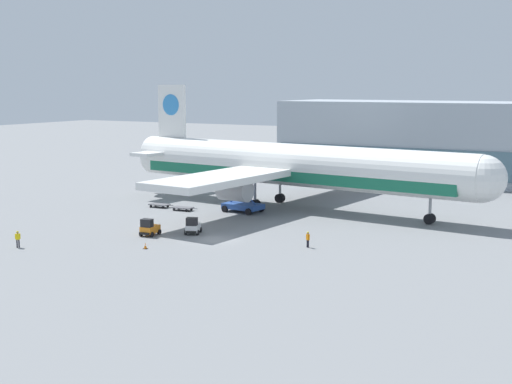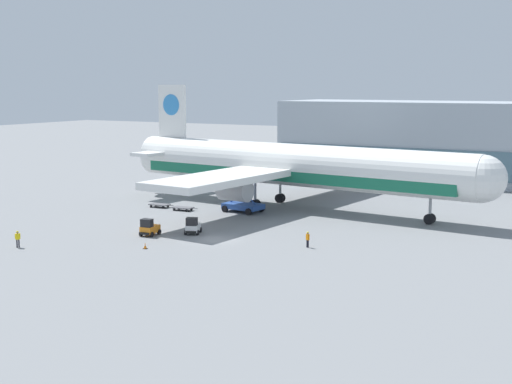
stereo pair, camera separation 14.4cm
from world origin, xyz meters
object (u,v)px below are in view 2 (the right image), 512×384
(baggage_dolly_second, at_px, (183,208))
(ground_crew_far, at_px, (308,238))
(airplane_main, at_px, (288,166))
(baggage_dolly_lead, at_px, (160,205))
(ground_crew_near, at_px, (18,238))
(baggage_tug_foreground, at_px, (149,228))
(baggage_tug_mid, at_px, (193,226))
(traffic_cone_near, at_px, (145,246))
(scissor_lift_loader, at_px, (243,198))

(baggage_dolly_second, distance_m, ground_crew_far, 27.12)
(airplane_main, xyz_separation_m, baggage_dolly_lead, (-15.90, -8.38, -5.45))
(ground_crew_near, bearing_deg, baggage_tug_foreground, -5.00)
(airplane_main, height_order, baggage_dolly_second, airplane_main)
(baggage_dolly_lead, bearing_deg, ground_crew_far, -27.22)
(baggage_tug_mid, height_order, ground_crew_far, baggage_tug_mid)
(traffic_cone_near, bearing_deg, airplane_main, 86.30)
(baggage_tug_mid, bearing_deg, baggage_dolly_lead, -153.98)
(baggage_dolly_lead, bearing_deg, ground_crew_near, -89.52)
(scissor_lift_loader, distance_m, baggage_dolly_second, 8.45)
(baggage_tug_foreground, bearing_deg, traffic_cone_near, 28.21)
(airplane_main, distance_m, baggage_dolly_second, 15.59)
(airplane_main, xyz_separation_m, scissor_lift_loader, (-3.88, -5.79, -3.89))
(scissor_lift_loader, bearing_deg, baggage_dolly_lead, -162.29)
(baggage_dolly_second, bearing_deg, baggage_tug_foreground, -72.14)
(airplane_main, relative_size, ground_crew_far, 33.97)
(airplane_main, distance_m, baggage_dolly_lead, 18.78)
(baggage_dolly_lead, relative_size, ground_crew_far, 2.19)
(baggage_tug_mid, xyz_separation_m, baggage_dolly_second, (-9.83, 12.17, -0.49))
(baggage_tug_mid, bearing_deg, airplane_main, 153.08)
(baggage_tug_foreground, distance_m, ground_crew_near, 14.29)
(baggage_dolly_second, height_order, traffic_cone_near, traffic_cone_near)
(airplane_main, distance_m, ground_crew_near, 38.68)
(baggage_dolly_lead, bearing_deg, baggage_tug_mid, -45.42)
(baggage_dolly_second, xyz_separation_m, ground_crew_near, (-2.37, -26.88, 0.68))
(ground_crew_far, height_order, traffic_cone_near, ground_crew_far)
(baggage_dolly_lead, distance_m, baggage_dolly_second, 4.33)
(scissor_lift_loader, height_order, traffic_cone_near, scissor_lift_loader)
(baggage_dolly_second, bearing_deg, baggage_tug_mid, -54.62)
(scissor_lift_loader, bearing_deg, traffic_cone_near, -79.73)
(ground_crew_far, relative_size, traffic_cone_near, 2.62)
(airplane_main, relative_size, scissor_lift_loader, 10.62)
(baggage_tug_foreground, xyz_separation_m, baggage_tug_mid, (3.83, 3.13, 0.00))
(baggage_tug_foreground, bearing_deg, ground_crew_far, 94.57)
(scissor_lift_loader, xyz_separation_m, ground_crew_near, (-10.09, -29.96, -0.88))
(airplane_main, height_order, traffic_cone_near, airplane_main)
(baggage_tug_mid, relative_size, traffic_cone_near, 4.27)
(airplane_main, distance_m, traffic_cone_near, 30.25)
(baggage_dolly_lead, relative_size, baggage_dolly_second, 1.00)
(baggage_tug_mid, bearing_deg, scissor_lift_loader, 165.78)
(airplane_main, bearing_deg, traffic_cone_near, -88.13)
(scissor_lift_loader, distance_m, baggage_dolly_lead, 12.39)
(scissor_lift_loader, distance_m, ground_crew_far, 22.46)
(baggage_tug_mid, distance_m, baggage_dolly_second, 15.65)
(baggage_dolly_second, xyz_separation_m, ground_crew_far, (24.30, -12.04, 0.61))
(baggage_tug_mid, xyz_separation_m, ground_crew_far, (14.47, 0.12, 0.12))
(airplane_main, xyz_separation_m, baggage_dolly_second, (-11.60, -8.87, -5.45))
(baggage_tug_foreground, height_order, baggage_dolly_second, baggage_tug_foreground)
(scissor_lift_loader, xyz_separation_m, baggage_tug_foreground, (-1.72, -18.38, -1.07))
(baggage_dolly_lead, bearing_deg, scissor_lift_loader, 8.59)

